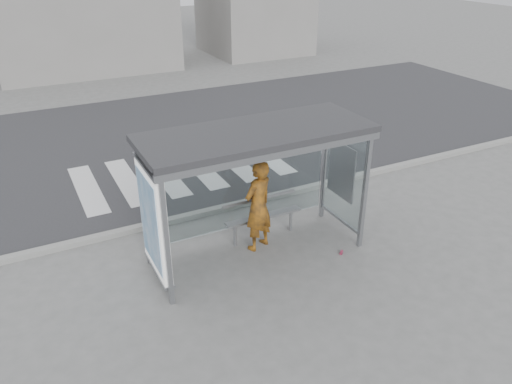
# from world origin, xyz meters

# --- Properties ---
(ground) EXTENTS (80.00, 80.00, 0.00)m
(ground) POSITION_xyz_m (0.00, 0.00, 0.00)
(ground) COLOR slate
(ground) RESTS_ON ground
(road) EXTENTS (30.00, 10.00, 0.01)m
(road) POSITION_xyz_m (0.00, 7.00, 0.00)
(road) COLOR #2D2D30
(road) RESTS_ON ground
(curb) EXTENTS (30.00, 0.18, 0.12)m
(curb) POSITION_xyz_m (0.00, 1.95, 0.06)
(curb) COLOR gray
(curb) RESTS_ON ground
(crosswalk) EXTENTS (5.55, 3.00, 0.00)m
(crosswalk) POSITION_xyz_m (0.00, 4.50, 0.00)
(crosswalk) COLOR silver
(crosswalk) RESTS_ON ground
(bus_shelter) EXTENTS (4.25, 1.65, 2.62)m
(bus_shelter) POSITION_xyz_m (-0.37, 0.06, 1.98)
(bus_shelter) COLOR gray
(bus_shelter) RESTS_ON ground
(building_center) EXTENTS (8.00, 5.00, 5.00)m
(building_center) POSITION_xyz_m (0.00, 18.00, 2.50)
(building_center) COLOR gray
(building_center) RESTS_ON ground
(person) EXTENTS (0.82, 0.68, 1.91)m
(person) POSITION_xyz_m (0.13, 0.21, 0.95)
(person) COLOR orange
(person) RESTS_ON ground
(bench) EXTENTS (1.69, 0.31, 0.87)m
(bench) POSITION_xyz_m (0.40, 0.50, 0.52)
(bench) COLOR gray
(bench) RESTS_ON ground
(soda_can) EXTENTS (0.12, 0.12, 0.06)m
(soda_can) POSITION_xyz_m (1.51, -0.77, 0.03)
(soda_can) COLOR #DC4069
(soda_can) RESTS_ON ground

